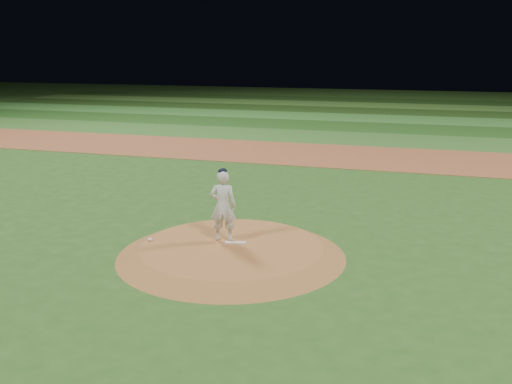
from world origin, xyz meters
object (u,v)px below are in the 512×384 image
(pitchers_mound, at_px, (231,250))
(rosin_bag, at_px, (150,239))
(pitching_rubber, at_px, (235,243))
(pitcher_on_mound, at_px, (223,205))

(pitchers_mound, xyz_separation_m, rosin_bag, (-2.04, -0.26, 0.16))
(pitching_rubber, distance_m, pitcher_on_mound, 0.95)
(pitchers_mound, bearing_deg, pitching_rubber, 80.96)
(pitcher_on_mound, bearing_deg, pitching_rubber, -17.48)
(pitchers_mound, bearing_deg, rosin_bag, -172.60)
(pitching_rubber, bearing_deg, pitchers_mound, -113.23)
(rosin_bag, relative_size, pitcher_on_mound, 0.07)
(pitchers_mound, distance_m, pitcher_on_mound, 1.11)
(rosin_bag, distance_m, pitcher_on_mound, 2.01)
(pitchers_mound, distance_m, rosin_bag, 2.06)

